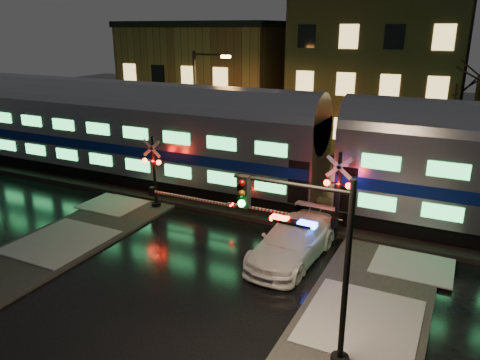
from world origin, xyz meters
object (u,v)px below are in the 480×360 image
at_px(police_car, 293,241).
at_px(streetlight, 199,104).
at_px(crossing_signal_left, 160,181).
at_px(traffic_light, 315,266).
at_px(crossing_signal_right, 328,206).

height_order(police_car, streetlight, streetlight).
bearing_deg(crossing_signal_left, streetlight, 103.55).
relative_size(traffic_light, streetlight, 0.71).
distance_m(police_car, streetlight, 13.53).
relative_size(crossing_signal_right, traffic_light, 1.06).
relative_size(police_car, streetlight, 0.73).
distance_m(police_car, crossing_signal_left, 8.29).
bearing_deg(crossing_signal_left, police_car, -15.00).
bearing_deg(traffic_light, crossing_signal_right, 98.46).
bearing_deg(crossing_signal_right, police_car, -110.54).
relative_size(crossing_signal_left, traffic_light, 0.99).
xyz_separation_m(crossing_signal_right, traffic_light, (1.71, -7.49, 1.20)).
xyz_separation_m(police_car, traffic_light, (2.51, -5.34, 2.10)).
bearing_deg(police_car, streetlight, 140.75).
distance_m(crossing_signal_left, streetlight, 7.45).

